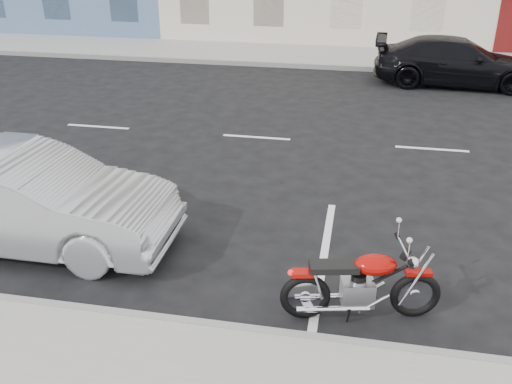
% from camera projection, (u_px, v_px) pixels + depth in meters
% --- Properties ---
extents(ground, '(120.00, 120.00, 0.00)m').
position_uv_depth(ground, '(342.00, 143.00, 13.09)').
color(ground, black).
rests_on(ground, ground).
extents(sidewalk_far, '(80.00, 3.40, 0.15)m').
position_uv_depth(sidewalk_far, '(222.00, 52.00, 21.60)').
color(sidewalk_far, gray).
rests_on(sidewalk_far, ground).
extents(curb_far, '(80.00, 0.12, 0.16)m').
position_uv_depth(curb_far, '(210.00, 62.00, 20.10)').
color(curb_far, gray).
rests_on(curb_far, ground).
extents(motorcycle, '(2.04, 0.79, 1.03)m').
position_uv_depth(motorcycle, '(419.00, 286.00, 7.21)').
color(motorcycle, black).
rests_on(motorcycle, ground).
extents(sedan_silver, '(4.68, 1.63, 1.54)m').
position_uv_depth(sedan_silver, '(25.00, 200.00, 8.74)').
color(sedan_silver, '#A8ABAF').
rests_on(sedan_silver, ground).
extents(car_far, '(4.98, 2.18, 1.43)m').
position_uv_depth(car_far, '(456.00, 62.00, 17.36)').
color(car_far, black).
rests_on(car_far, ground).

